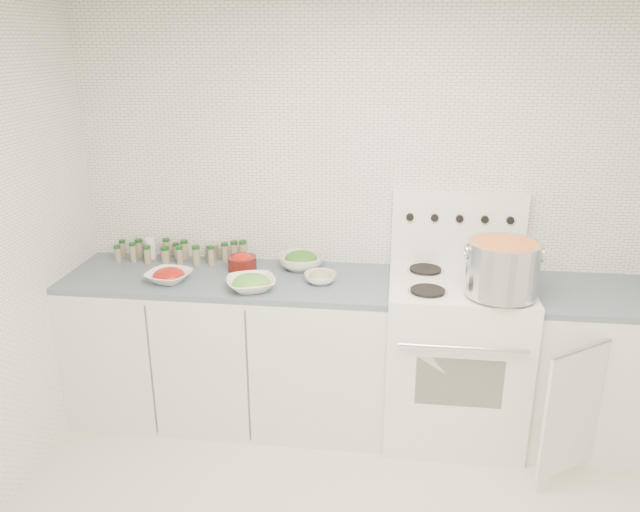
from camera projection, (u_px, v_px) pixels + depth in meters
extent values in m
cube|color=white|center=(376.00, 207.00, 3.65)|extent=(3.50, 0.02, 2.50)
cube|color=white|center=(231.00, 349.00, 3.72)|extent=(1.85, 0.62, 0.86)
cube|color=#435764|center=(227.00, 279.00, 3.57)|extent=(1.85, 0.62, 0.03)
cube|color=white|center=(454.00, 359.00, 3.54)|extent=(0.76, 0.65, 0.92)
cube|color=black|center=(459.00, 382.00, 3.23)|extent=(0.45, 0.01, 0.28)
cylinder|color=silver|center=(463.00, 348.00, 3.12)|extent=(0.65, 0.02, 0.02)
cube|color=white|center=(460.00, 283.00, 3.39)|extent=(0.76, 0.65, 0.01)
cube|color=white|center=(458.00, 229.00, 3.59)|extent=(0.76, 0.06, 0.43)
cylinder|color=silver|center=(428.00, 291.00, 3.26)|extent=(0.21, 0.21, 0.01)
cylinder|color=black|center=(428.00, 290.00, 3.26)|extent=(0.18, 0.18, 0.01)
cylinder|color=silver|center=(498.00, 295.00, 3.22)|extent=(0.21, 0.21, 0.01)
cylinder|color=black|center=(498.00, 294.00, 3.21)|extent=(0.18, 0.18, 0.01)
cylinder|color=silver|center=(425.00, 270.00, 3.56)|extent=(0.21, 0.21, 0.01)
cylinder|color=black|center=(425.00, 269.00, 3.56)|extent=(0.18, 0.18, 0.01)
cylinder|color=silver|center=(490.00, 273.00, 3.52)|extent=(0.21, 0.21, 0.01)
cylinder|color=black|center=(490.00, 272.00, 3.51)|extent=(0.18, 0.18, 0.01)
cylinder|color=black|center=(410.00, 217.00, 3.57)|extent=(0.04, 0.02, 0.04)
cylinder|color=black|center=(435.00, 218.00, 3.55)|extent=(0.04, 0.02, 0.04)
cylinder|color=black|center=(460.00, 218.00, 3.54)|extent=(0.04, 0.02, 0.04)
cylinder|color=black|center=(485.00, 219.00, 3.52)|extent=(0.04, 0.02, 0.04)
cylinder|color=black|center=(510.00, 220.00, 3.50)|extent=(0.04, 0.02, 0.04)
cube|color=white|center=(604.00, 371.00, 3.47)|extent=(0.89, 0.62, 0.86)
cube|color=#435764|center=(616.00, 297.00, 3.32)|extent=(0.89, 0.62, 0.03)
cube|color=white|center=(572.00, 411.00, 3.10)|extent=(0.33, 0.25, 0.70)
cylinder|color=silver|center=(502.00, 268.00, 3.16)|extent=(0.36, 0.36, 0.28)
cylinder|color=orange|center=(505.00, 245.00, 3.12)|extent=(0.33, 0.33, 0.03)
torus|color=silver|center=(466.00, 251.00, 3.15)|extent=(0.01, 0.09, 0.09)
torus|color=silver|center=(542.00, 254.00, 3.11)|extent=(0.01, 0.09, 0.09)
imported|color=white|center=(169.00, 277.00, 3.48)|extent=(0.29, 0.29, 0.06)
ellipsoid|color=red|center=(169.00, 275.00, 3.48)|extent=(0.17, 0.17, 0.08)
imported|color=white|center=(251.00, 284.00, 3.37)|extent=(0.34, 0.34, 0.06)
ellipsoid|color=green|center=(251.00, 282.00, 3.36)|extent=(0.19, 0.19, 0.09)
imported|color=white|center=(301.00, 262.00, 3.68)|extent=(0.29, 0.29, 0.08)
ellipsoid|color=#21601B|center=(301.00, 258.00, 3.67)|extent=(0.19, 0.19, 0.09)
imported|color=white|center=(320.00, 278.00, 3.46)|extent=(0.21, 0.21, 0.06)
ellipsoid|color=#2E4D1F|center=(320.00, 275.00, 3.46)|extent=(0.13, 0.13, 0.06)
cylinder|color=#55120E|center=(242.00, 264.00, 3.64)|extent=(0.17, 0.17, 0.08)
ellipsoid|color=red|center=(242.00, 258.00, 3.63)|extent=(0.12, 0.12, 0.06)
cylinder|color=white|center=(150.00, 248.00, 3.83)|extent=(0.08, 0.08, 0.13)
cylinder|color=#A8A18E|center=(212.00, 252.00, 3.81)|extent=(0.10, 0.10, 0.10)
cylinder|color=gray|center=(123.00, 250.00, 3.87)|extent=(0.04, 0.04, 0.09)
cylinder|color=#134319|center=(122.00, 241.00, 3.86)|extent=(0.04, 0.04, 0.02)
cylinder|color=gray|center=(139.00, 250.00, 3.86)|extent=(0.05, 0.05, 0.10)
cylinder|color=#134319|center=(138.00, 241.00, 3.84)|extent=(0.05, 0.05, 0.02)
cylinder|color=gray|center=(167.00, 250.00, 3.83)|extent=(0.04, 0.04, 0.11)
cylinder|color=#134319|center=(166.00, 240.00, 3.81)|extent=(0.04, 0.04, 0.02)
cylinder|color=gray|center=(176.00, 252.00, 3.83)|extent=(0.04, 0.04, 0.09)
cylinder|color=#134319|center=(176.00, 244.00, 3.81)|extent=(0.04, 0.04, 0.02)
cylinder|color=gray|center=(185.00, 251.00, 3.82)|extent=(0.04, 0.04, 0.10)
cylinder|color=#134319|center=(184.00, 242.00, 3.80)|extent=(0.05, 0.05, 0.02)
cylinder|color=gray|center=(225.00, 254.00, 3.79)|extent=(0.04, 0.04, 0.10)
cylinder|color=#134319|center=(224.00, 244.00, 3.77)|extent=(0.04, 0.04, 0.02)
cylinder|color=gray|center=(243.00, 253.00, 3.77)|extent=(0.04, 0.04, 0.12)
cylinder|color=#134319|center=(243.00, 242.00, 3.75)|extent=(0.05, 0.05, 0.02)
cylinder|color=gray|center=(235.00, 253.00, 3.79)|extent=(0.04, 0.04, 0.11)
cylinder|color=#134319|center=(234.00, 243.00, 3.77)|extent=(0.04, 0.04, 0.02)
cylinder|color=gray|center=(118.00, 255.00, 3.78)|extent=(0.04, 0.04, 0.09)
cylinder|color=#134319|center=(117.00, 247.00, 3.77)|extent=(0.04, 0.04, 0.02)
cylinder|color=gray|center=(133.00, 254.00, 3.78)|extent=(0.04, 0.04, 0.10)
cylinder|color=#134319|center=(132.00, 244.00, 3.76)|extent=(0.04, 0.04, 0.02)
cylinder|color=gray|center=(148.00, 256.00, 3.75)|extent=(0.04, 0.04, 0.09)
cylinder|color=#134319|center=(147.00, 247.00, 3.74)|extent=(0.04, 0.04, 0.02)
cylinder|color=gray|center=(166.00, 257.00, 3.75)|extent=(0.05, 0.05, 0.09)
cylinder|color=#134319|center=(165.00, 248.00, 3.74)|extent=(0.05, 0.05, 0.02)
cylinder|color=gray|center=(180.00, 257.00, 3.73)|extent=(0.04, 0.04, 0.10)
cylinder|color=#134319|center=(179.00, 248.00, 3.71)|extent=(0.04, 0.04, 0.02)
cylinder|color=gray|center=(196.00, 257.00, 3.72)|extent=(0.05, 0.05, 0.10)
cylinder|color=#134319|center=(196.00, 247.00, 3.70)|extent=(0.05, 0.05, 0.02)
cylinder|color=gray|center=(211.00, 257.00, 3.72)|extent=(0.04, 0.04, 0.10)
cylinder|color=#134319|center=(211.00, 247.00, 3.70)|extent=(0.04, 0.04, 0.02)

